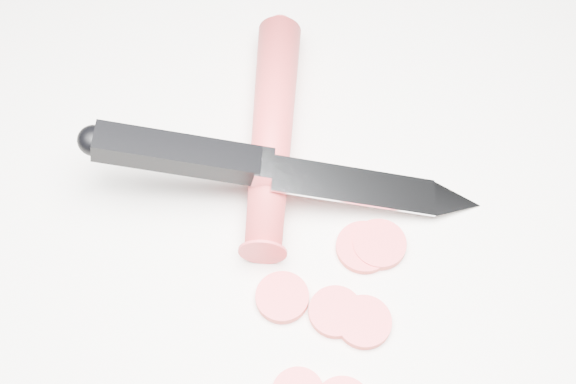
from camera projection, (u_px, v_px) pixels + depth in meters
ground at (287, 249)px, 0.57m from camera, size 2.40×2.40×0.00m
carrot at (272, 132)px, 0.60m from camera, size 0.15×0.18×0.03m
carrot_slice_0 at (336, 312)px, 0.54m from camera, size 0.04×0.04×0.01m
carrot_slice_2 at (364, 247)px, 0.57m from camera, size 0.04×0.04×0.01m
carrot_slice_3 at (379, 244)px, 0.57m from camera, size 0.04×0.04×0.01m
carrot_slice_4 at (364, 322)px, 0.54m from camera, size 0.04×0.04×0.01m
carrot_slice_5 at (282, 297)px, 0.55m from camera, size 0.04×0.04×0.01m
kitchen_knife at (286, 168)px, 0.56m from camera, size 0.25×0.20×0.07m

